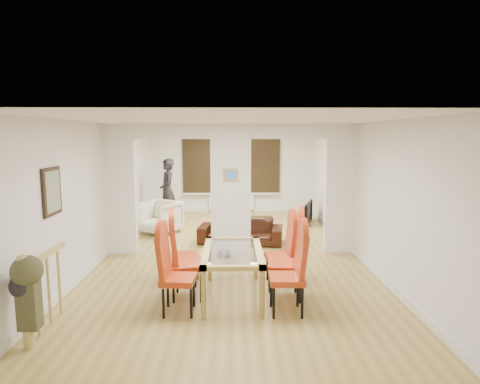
{
  "coord_description": "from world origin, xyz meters",
  "views": [
    {
      "loc": [
        0.04,
        -7.94,
        2.37
      ],
      "look_at": [
        0.2,
        0.6,
        1.16
      ],
      "focal_mm": 30.0,
      "sensor_mm": 36.0,
      "label": 1
    }
  ],
  "objects_px": {
    "dining_chair_rb": "(285,259)",
    "sofa": "(241,231)",
    "dining_chair_la": "(179,273)",
    "armchair": "(159,217)",
    "coffee_table": "(252,222)",
    "dining_table": "(233,274)",
    "bottle": "(247,212)",
    "television": "(305,212)",
    "dining_chair_lb": "(188,259)",
    "person": "(168,191)",
    "bowl": "(245,216)",
    "dining_chair_ra": "(287,272)",
    "dining_chair_rc": "(279,252)",
    "dining_chair_lc": "(185,251)"
  },
  "relations": [
    {
      "from": "dining_chair_rb",
      "to": "sofa",
      "type": "relative_size",
      "value": 0.64
    },
    {
      "from": "dining_chair_la",
      "to": "sofa",
      "type": "xyz_separation_m",
      "value": [
        0.9,
        3.54,
        -0.28
      ]
    },
    {
      "from": "dining_chair_rb",
      "to": "armchair",
      "type": "distance_m",
      "value": 4.74
    },
    {
      "from": "dining_chair_la",
      "to": "armchair",
      "type": "bearing_deg",
      "value": 109.28
    },
    {
      "from": "dining_chair_rb",
      "to": "coffee_table",
      "type": "bearing_deg",
      "value": 100.32
    },
    {
      "from": "dining_table",
      "to": "coffee_table",
      "type": "distance_m",
      "value": 4.63
    },
    {
      "from": "bottle",
      "to": "dining_chair_la",
      "type": "bearing_deg",
      "value": -102.19
    },
    {
      "from": "sofa",
      "to": "bottle",
      "type": "relative_size",
      "value": 6.04
    },
    {
      "from": "dining_table",
      "to": "television",
      "type": "height_order",
      "value": "dining_table"
    },
    {
      "from": "dining_table",
      "to": "bottle",
      "type": "relative_size",
      "value": 5.01
    },
    {
      "from": "dining_chair_rb",
      "to": "armchair",
      "type": "bearing_deg",
      "value": 129.82
    },
    {
      "from": "dining_chair_lb",
      "to": "person",
      "type": "distance_m",
      "value": 5.22
    },
    {
      "from": "dining_chair_lb",
      "to": "bowl",
      "type": "distance_m",
      "value": 4.79
    },
    {
      "from": "dining_chair_la",
      "to": "bottle",
      "type": "distance_m",
      "value": 5.23
    },
    {
      "from": "dining_chair_ra",
      "to": "coffee_table",
      "type": "xyz_separation_m",
      "value": [
        -0.2,
        5.13,
        -0.44
      ]
    },
    {
      "from": "sofa",
      "to": "bottle",
      "type": "bearing_deg",
      "value": 91.13
    },
    {
      "from": "dining_table",
      "to": "dining_chair_rb",
      "type": "distance_m",
      "value": 0.79
    },
    {
      "from": "person",
      "to": "dining_chair_ra",
      "type": "bearing_deg",
      "value": 6.49
    },
    {
      "from": "dining_chair_rc",
      "to": "bowl",
      "type": "bearing_deg",
      "value": 89.71
    },
    {
      "from": "dining_chair_lc",
      "to": "coffee_table",
      "type": "height_order",
      "value": "dining_chair_lc"
    },
    {
      "from": "dining_chair_lc",
      "to": "dining_chair_rb",
      "type": "xyz_separation_m",
      "value": [
        1.51,
        -0.61,
        0.06
      ]
    },
    {
      "from": "bowl",
      "to": "sofa",
      "type": "bearing_deg",
      "value": -94.86
    },
    {
      "from": "dining_chair_rc",
      "to": "armchair",
      "type": "xyz_separation_m",
      "value": [
        -2.53,
        3.41,
        -0.13
      ]
    },
    {
      "from": "dining_chair_ra",
      "to": "dining_chair_rb",
      "type": "relative_size",
      "value": 0.95
    },
    {
      "from": "dining_chair_la",
      "to": "bowl",
      "type": "relative_size",
      "value": 5.46
    },
    {
      "from": "dining_chair_la",
      "to": "dining_table",
      "type": "bearing_deg",
      "value": 41.0
    },
    {
      "from": "dining_chair_lb",
      "to": "television",
      "type": "height_order",
      "value": "dining_chair_lb"
    },
    {
      "from": "dining_table",
      "to": "dining_chair_la",
      "type": "bearing_deg",
      "value": -144.86
    },
    {
      "from": "sofa",
      "to": "person",
      "type": "height_order",
      "value": "person"
    },
    {
      "from": "dining_chair_rb",
      "to": "television",
      "type": "bearing_deg",
      "value": 83.93
    },
    {
      "from": "sofa",
      "to": "bottle",
      "type": "xyz_separation_m",
      "value": [
        0.21,
        1.57,
        0.13
      ]
    },
    {
      "from": "dining_chair_rb",
      "to": "dining_chair_rc",
      "type": "relative_size",
      "value": 1.12
    },
    {
      "from": "dining_chair_la",
      "to": "dining_chair_rc",
      "type": "distance_m",
      "value": 1.8
    },
    {
      "from": "dining_table",
      "to": "dining_chair_lc",
      "type": "relative_size",
      "value": 1.43
    },
    {
      "from": "bottle",
      "to": "dining_table",
      "type": "bearing_deg",
      "value": -94.74
    },
    {
      "from": "dining_chair_lb",
      "to": "television",
      "type": "relative_size",
      "value": 1.14
    },
    {
      "from": "armchair",
      "to": "bowl",
      "type": "relative_size",
      "value": 4.31
    },
    {
      "from": "dining_chair_lc",
      "to": "person",
      "type": "bearing_deg",
      "value": 92.1
    },
    {
      "from": "dining_table",
      "to": "dining_chair_rc",
      "type": "relative_size",
      "value": 1.44
    },
    {
      "from": "bottle",
      "to": "dining_chair_rb",
      "type": "bearing_deg",
      "value": -85.43
    },
    {
      "from": "sofa",
      "to": "armchair",
      "type": "relative_size",
      "value": 2.12
    },
    {
      "from": "armchair",
      "to": "dining_table",
      "type": "bearing_deg",
      "value": -32.99
    },
    {
      "from": "armchair",
      "to": "television",
      "type": "height_order",
      "value": "armchair"
    },
    {
      "from": "dining_chair_ra",
      "to": "bottle",
      "type": "xyz_separation_m",
      "value": [
        -0.34,
        5.15,
        -0.17
      ]
    },
    {
      "from": "dining_chair_lb",
      "to": "television",
      "type": "distance_m",
      "value": 5.67
    },
    {
      "from": "dining_chair_lb",
      "to": "dining_chair_rb",
      "type": "distance_m",
      "value": 1.4
    },
    {
      "from": "dining_chair_rc",
      "to": "dining_chair_lc",
      "type": "bearing_deg",
      "value": 172.76
    },
    {
      "from": "bowl",
      "to": "bottle",
      "type": "bearing_deg",
      "value": -46.33
    },
    {
      "from": "dining_chair_ra",
      "to": "television",
      "type": "bearing_deg",
      "value": 78.17
    },
    {
      "from": "sofa",
      "to": "armchair",
      "type": "xyz_separation_m",
      "value": [
        -1.96,
        0.91,
        0.13
      ]
    }
  ]
}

